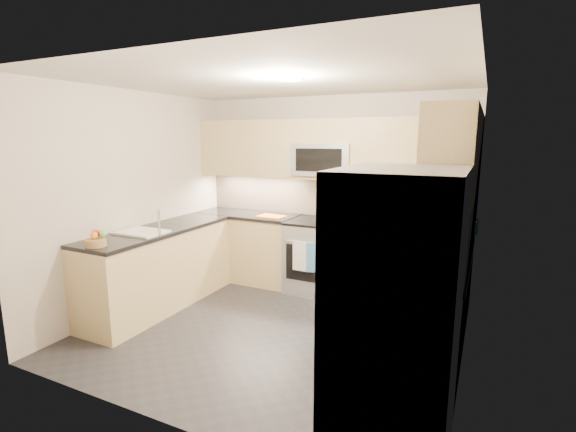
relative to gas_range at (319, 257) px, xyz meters
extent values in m
cube|color=#26262C|center=(0.00, -1.28, -0.46)|extent=(3.60, 3.20, 0.00)
cube|color=beige|center=(0.00, -1.28, 2.04)|extent=(3.60, 3.20, 0.02)
cube|color=beige|center=(0.00, 0.32, 0.79)|extent=(3.60, 0.02, 2.50)
cube|color=beige|center=(0.00, -2.88, 0.79)|extent=(3.60, 0.02, 2.50)
cube|color=beige|center=(-1.80, -1.28, 0.79)|extent=(0.02, 3.20, 2.50)
cube|color=beige|center=(1.80, -1.28, 0.79)|extent=(0.02, 3.20, 2.50)
cube|color=tan|center=(-1.09, 0.02, -0.01)|extent=(1.42, 0.60, 0.90)
cube|color=tan|center=(1.09, 0.02, -0.01)|extent=(1.42, 0.60, 0.90)
cube|color=tan|center=(1.50, -1.12, -0.01)|extent=(0.60, 1.70, 0.90)
cube|color=tan|center=(-1.50, -1.28, -0.01)|extent=(0.60, 2.00, 0.90)
cube|color=black|center=(-1.09, 0.02, 0.47)|extent=(1.42, 0.63, 0.04)
cube|color=black|center=(1.09, 0.02, 0.47)|extent=(1.42, 0.63, 0.04)
cube|color=black|center=(1.50, -1.12, 0.47)|extent=(0.63, 1.70, 0.04)
cube|color=black|center=(-1.50, -1.28, 0.47)|extent=(0.63, 2.00, 0.04)
cube|color=tan|center=(0.00, 0.15, 1.37)|extent=(3.60, 0.35, 0.75)
cube|color=tan|center=(1.62, -1.00, 1.37)|extent=(0.35, 1.95, 0.75)
cube|color=tan|center=(0.00, 0.32, 0.74)|extent=(3.60, 0.01, 0.51)
cube|color=tan|center=(1.80, -0.82, 0.74)|extent=(0.01, 2.30, 0.51)
cube|color=#9B9DA3|center=(0.00, 0.00, 0.00)|extent=(0.76, 0.65, 0.91)
cube|color=black|center=(0.00, 0.00, 0.46)|extent=(0.76, 0.65, 0.03)
cube|color=black|center=(0.00, -0.33, -0.01)|extent=(0.62, 0.02, 0.45)
cylinder|color=#B2B5BA|center=(0.00, -0.35, 0.26)|extent=(0.60, 0.02, 0.02)
cube|color=#A8AAB0|center=(0.00, 0.12, 1.24)|extent=(0.76, 0.40, 0.40)
cube|color=black|center=(0.00, -0.08, 1.24)|extent=(0.60, 0.01, 0.28)
cube|color=#97999F|center=(1.45, -2.43, 0.45)|extent=(0.70, 0.90, 1.80)
cylinder|color=#B2B5BA|center=(1.08, -2.61, 0.49)|extent=(0.02, 0.02, 1.20)
cylinder|color=#B2B5BA|center=(1.08, -2.25, 0.49)|extent=(0.02, 0.02, 1.20)
cube|color=white|center=(-1.50, -1.53, 0.42)|extent=(0.52, 0.38, 0.16)
cylinder|color=silver|center=(-1.24, -1.53, 0.62)|extent=(0.03, 0.03, 0.28)
cylinder|color=#48A84E|center=(1.70, 0.01, 0.56)|extent=(0.36, 0.36, 0.16)
cube|color=orange|center=(-0.66, -0.06, 0.49)|extent=(0.38, 0.28, 0.01)
cylinder|color=#A67F4D|center=(-1.46, -2.15, 0.52)|extent=(0.25, 0.25, 0.07)
sphere|color=#B61714|center=(-1.51, -2.10, 0.60)|extent=(0.08, 0.08, 0.08)
sphere|color=#74C253|center=(-1.44, -2.08, 0.60)|extent=(0.07, 0.07, 0.07)
cube|color=white|center=(-0.10, -0.37, 0.10)|extent=(0.20, 0.03, 0.37)
cube|color=#38669A|center=(0.08, -0.37, 0.10)|extent=(0.19, 0.05, 0.36)
sphere|color=orange|center=(-1.46, -2.16, 0.60)|extent=(0.07, 0.07, 0.07)
camera|label=1|loc=(1.89, -4.84, 1.51)|focal=26.00mm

